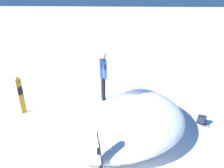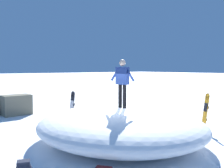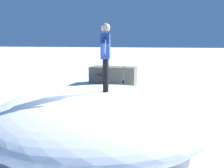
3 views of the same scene
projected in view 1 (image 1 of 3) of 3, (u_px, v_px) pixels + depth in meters
The scene contains 7 objects.
ground at pixel (109, 128), 10.30m from camera, with size 240.00×240.00×0.00m, color white.
snow_mound at pixel (107, 114), 10.08m from camera, with size 5.85×6.34×1.24m, color white.
snowboarder_standing at pixel (103, 73), 9.52m from camera, with size 0.33×1.05×1.77m.
snowboard_primary_upright at pixel (101, 157), 6.98m from camera, with size 0.24×0.30×1.65m.
snowboard_secondary_upright at pixel (21, 95), 11.41m from camera, with size 0.32×0.35×1.63m.
backpack_near at pixel (164, 105), 11.98m from camera, with size 0.58×0.65×0.34m.
backpack_far at pixel (202, 120), 10.46m from camera, with size 0.59×0.42×0.40m.
Camera 1 is at (1.17, -9.13, 4.95)m, focal length 41.81 mm.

